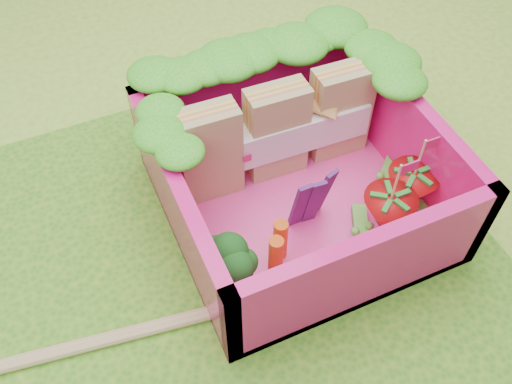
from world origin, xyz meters
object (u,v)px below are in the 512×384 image
Objects in this scene: sandwich_stack at (277,132)px; broccoli at (229,257)px; bento_box at (299,174)px; strawberry_right at (409,190)px; strawberry_left at (387,214)px.

sandwich_stack reaches higher than broccoli.
bento_box is 0.57m from strawberry_right.
bento_box is at bearing 153.10° from strawberry_right.
broccoli is 0.70× the size of strawberry_right.
sandwich_stack is 3.07× the size of broccoli.
sandwich_stack reaches higher than strawberry_right.
bento_box is 2.63× the size of strawberry_right.
broccoli is (-0.50, -0.55, -0.08)m from sandwich_stack.
strawberry_left is at bearing -155.72° from strawberry_right.
broccoli is 0.69× the size of strawberry_left.
bento_box is at bearing -91.39° from sandwich_stack.
broccoli is (-0.49, -0.28, -0.03)m from bento_box.
strawberry_right is at bearing 24.28° from strawberry_left.
sandwich_stack is at bearing 47.87° from broccoli.
strawberry_left is (0.31, -0.34, -0.09)m from bento_box.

